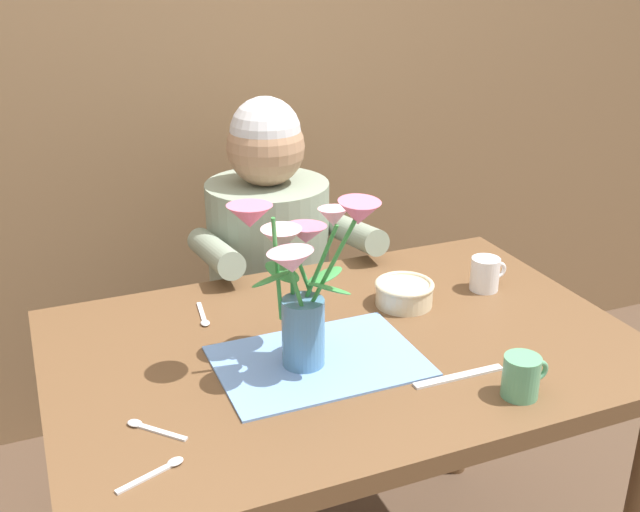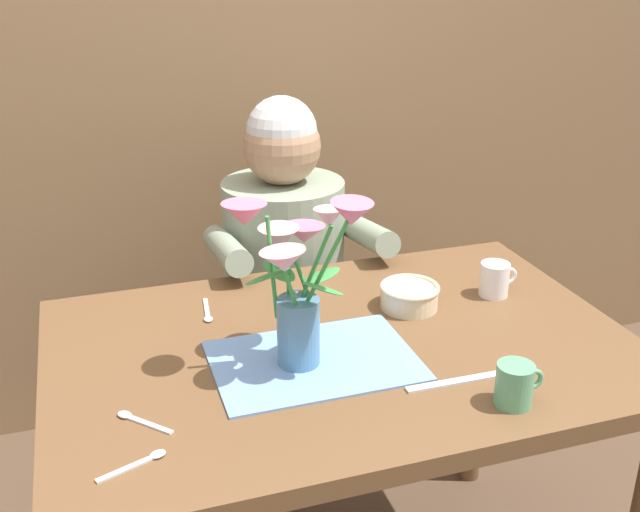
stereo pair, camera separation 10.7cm
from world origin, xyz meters
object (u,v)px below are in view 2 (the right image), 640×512
(dinner_knife, at_px, (453,382))
(tea_cup, at_px, (515,385))
(coffee_cup, at_px, (495,279))
(seated_person, at_px, (285,294))
(flower_vase, at_px, (296,273))
(ceramic_bowl, at_px, (409,295))

(dinner_knife, height_order, tea_cup, tea_cup)
(dinner_knife, xyz_separation_m, tea_cup, (0.07, -0.09, 0.04))
(dinner_knife, distance_m, coffee_cup, 0.42)
(seated_person, bearing_deg, flower_vase, -104.49)
(seated_person, height_order, ceramic_bowl, seated_person)
(flower_vase, relative_size, ceramic_bowl, 2.62)
(ceramic_bowl, bearing_deg, coffee_cup, -0.56)
(seated_person, relative_size, flower_vase, 3.19)
(tea_cup, bearing_deg, seated_person, 100.51)
(dinner_knife, relative_size, coffee_cup, 2.04)
(dinner_knife, xyz_separation_m, coffee_cup, (0.27, 0.31, 0.04))
(seated_person, xyz_separation_m, ceramic_bowl, (0.15, -0.51, 0.21))
(ceramic_bowl, distance_m, tea_cup, 0.41)
(dinner_knife, relative_size, tea_cup, 2.04)
(ceramic_bowl, height_order, dinner_knife, ceramic_bowl)
(dinner_knife, bearing_deg, ceramic_bowl, 81.41)
(ceramic_bowl, relative_size, coffee_cup, 1.46)
(flower_vase, relative_size, dinner_knife, 1.87)
(coffee_cup, xyz_separation_m, tea_cup, (-0.20, -0.41, 0.00))
(seated_person, height_order, flower_vase, seated_person)
(ceramic_bowl, xyz_separation_m, coffee_cup, (0.22, -0.00, 0.01))
(coffee_cup, bearing_deg, tea_cup, -115.84)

